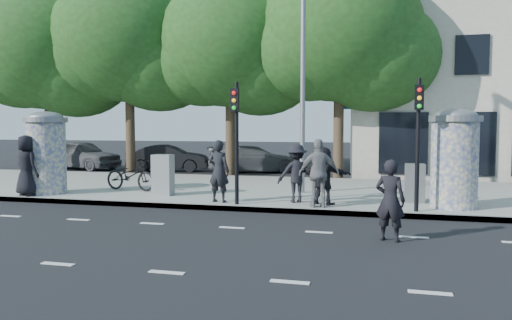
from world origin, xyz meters
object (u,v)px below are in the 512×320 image
(ped_b, at_px, (219,171))
(ped_f, at_px, (324,175))
(ped_d, at_px, (296,173))
(cabinet_right, at_px, (415,183))
(traffic_pole_near, at_px, (236,130))
(traffic_pole_far, at_px, (418,130))
(man_road, at_px, (390,200))
(car_right, at_px, (254,159))
(bicycle, at_px, (130,175))
(car_mid, at_px, (168,158))
(cabinet_left, at_px, (163,175))
(ped_e, at_px, (319,173))
(street_lamp, at_px, (303,49))
(ad_column_left, at_px, (46,151))
(ped_a, at_px, (26,165))
(car_left, at_px, (81,155))
(ad_column_right, at_px, (454,156))

(ped_b, relative_size, ped_f, 1.11)
(ped_d, distance_m, cabinet_right, 3.42)
(traffic_pole_near, relative_size, traffic_pole_far, 1.00)
(ped_d, height_order, man_road, ped_d)
(ped_f, height_order, car_right, ped_f)
(traffic_pole_far, bearing_deg, bicycle, 167.49)
(bicycle, height_order, car_mid, car_mid)
(cabinet_left, bearing_deg, car_right, 86.35)
(car_mid, bearing_deg, ped_e, -154.42)
(street_lamp, distance_m, ped_d, 4.32)
(ad_column_left, relative_size, bicycle, 1.35)
(ped_b, xyz_separation_m, ped_e, (2.89, -0.22, 0.03))
(ped_b, bearing_deg, traffic_pole_far, -171.60)
(traffic_pole_far, relative_size, ped_a, 1.79)
(traffic_pole_near, xyz_separation_m, cabinet_left, (-2.77, 1.22, -1.44))
(ped_a, relative_size, car_mid, 0.46)
(street_lamp, xyz_separation_m, ped_d, (0.15, -2.03, -3.81))
(street_lamp, height_order, cabinet_right, street_lamp)
(ped_b, distance_m, car_left, 15.02)
(ad_column_right, height_order, car_mid, ad_column_right)
(ped_a, relative_size, ped_e, 1.03)
(ped_b, distance_m, man_road, 5.64)
(traffic_pole_near, bearing_deg, ped_a, 179.52)
(street_lamp, bearing_deg, ped_f, -66.64)
(ped_f, xyz_separation_m, bicycle, (-6.69, 1.41, -0.29))
(ped_d, distance_m, ped_e, 1.06)
(traffic_pole_near, bearing_deg, car_right, 101.90)
(ped_b, distance_m, cabinet_left, 2.38)
(ad_column_right, bearing_deg, cabinet_left, 177.92)
(traffic_pole_near, height_order, ped_e, traffic_pole_near)
(man_road, bearing_deg, ped_e, -40.37)
(ped_d, bearing_deg, cabinet_right, 173.03)
(bicycle, xyz_separation_m, cabinet_left, (1.57, -0.81, 0.13))
(traffic_pole_near, xyz_separation_m, ped_a, (-6.85, 0.06, -1.13))
(ad_column_right, xyz_separation_m, ped_b, (-6.40, -0.63, -0.49))
(cabinet_left, bearing_deg, ad_column_right, -2.88)
(traffic_pole_far, height_order, ped_f, traffic_pole_far)
(ped_f, distance_m, bicycle, 6.85)
(bicycle, distance_m, cabinet_left, 1.77)
(ped_b, bearing_deg, car_left, -30.82)
(cabinet_left, xyz_separation_m, car_left, (-8.96, 9.15, -0.02))
(traffic_pole_far, bearing_deg, ped_e, 178.59)
(ad_column_left, xyz_separation_m, cabinet_left, (3.83, 0.51, -0.75))
(cabinet_right, bearing_deg, ad_column_left, -179.60)
(ped_e, bearing_deg, cabinet_right, -163.22)
(car_left, bearing_deg, ped_b, -119.39)
(ped_a, height_order, man_road, ped_a)
(car_mid, relative_size, car_right, 0.89)
(ped_a, xyz_separation_m, bicycle, (2.52, 1.97, -0.43))
(street_lamp, distance_m, cabinet_right, 5.49)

